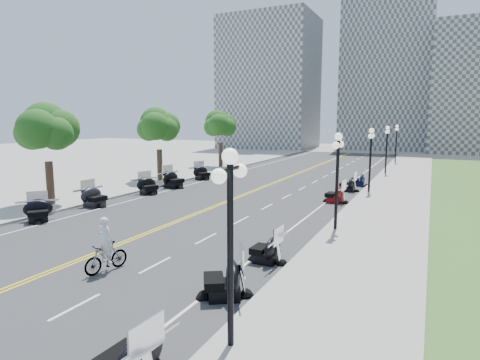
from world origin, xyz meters
The scene contains 47 objects.
ground centered at (0.00, 0.00, 0.00)m, with size 160.00×160.00×0.00m, color gray.
road centered at (0.00, 10.00, 0.00)m, with size 16.00×90.00×0.01m, color #333335.
centerline_yellow_a centered at (-0.12, 10.00, 0.01)m, with size 0.12×90.00×0.00m, color yellow.
centerline_yellow_b centered at (0.12, 10.00, 0.01)m, with size 0.12×90.00×0.00m, color yellow.
edge_line_north centered at (6.40, 10.00, 0.01)m, with size 0.12×90.00×0.00m, color white.
edge_line_south centered at (-6.40, 10.00, 0.01)m, with size 0.12×90.00×0.00m, color white.
lane_dash_4 centered at (3.20, -8.00, 0.01)m, with size 0.12×2.00×0.00m, color white.
lane_dash_5 centered at (3.20, -4.00, 0.01)m, with size 0.12×2.00×0.00m, color white.
lane_dash_6 centered at (3.20, 0.00, 0.01)m, with size 0.12×2.00×0.00m, color white.
lane_dash_7 centered at (3.20, 4.00, 0.01)m, with size 0.12×2.00×0.00m, color white.
lane_dash_8 centered at (3.20, 8.00, 0.01)m, with size 0.12×2.00×0.00m, color white.
lane_dash_9 centered at (3.20, 12.00, 0.01)m, with size 0.12×2.00×0.00m, color white.
lane_dash_10 centered at (3.20, 16.00, 0.01)m, with size 0.12×2.00×0.00m, color white.
lane_dash_11 centered at (3.20, 20.00, 0.01)m, with size 0.12×2.00×0.00m, color white.
lane_dash_12 centered at (3.20, 24.00, 0.01)m, with size 0.12×2.00×0.00m, color white.
lane_dash_13 centered at (3.20, 28.00, 0.01)m, with size 0.12×2.00×0.00m, color white.
lane_dash_14 centered at (3.20, 32.00, 0.01)m, with size 0.12×2.00×0.00m, color white.
lane_dash_15 centered at (3.20, 36.00, 0.01)m, with size 0.12×2.00×0.00m, color white.
lane_dash_16 centered at (3.20, 40.00, 0.01)m, with size 0.12×2.00×0.00m, color white.
lane_dash_17 centered at (3.20, 44.00, 0.01)m, with size 0.12×2.00×0.00m, color white.
lane_dash_18 centered at (3.20, 48.00, 0.01)m, with size 0.12×2.00×0.00m, color white.
lane_dash_19 centered at (3.20, 52.00, 0.01)m, with size 0.12×2.00×0.00m, color white.
sidewalk_north centered at (10.50, 10.00, 0.07)m, with size 5.00×90.00×0.15m, color #9E9991.
sidewalk_south centered at (-10.50, 10.00, 0.07)m, with size 5.00×90.00×0.15m, color #9E9991.
distant_block_a centered at (-18.00, 62.00, 13.00)m, with size 18.00×14.00×26.00m, color gray.
distant_block_b centered at (4.00, 68.00, 15.00)m, with size 16.00×12.00×30.00m, color gray.
street_lamp_1 centered at (8.60, -8.00, 2.60)m, with size 0.50×1.20×4.90m, color black, non-canonical shape.
street_lamp_2 centered at (8.60, 4.00, 2.60)m, with size 0.50×1.20×4.90m, color black, non-canonical shape.
street_lamp_3 centered at (8.60, 16.00, 2.60)m, with size 0.50×1.20×4.90m, color black, non-canonical shape.
street_lamp_4 centered at (8.60, 28.00, 2.60)m, with size 0.50×1.20×4.90m, color black, non-canonical shape.
street_lamp_5 centered at (8.60, 40.00, 2.60)m, with size 0.50×1.20×4.90m, color black, non-canonical shape.
tree_2 centered at (-10.00, 2.00, 4.75)m, with size 4.80×4.80×9.20m, color #235619, non-canonical shape.
tree_3 centered at (-10.00, 14.00, 4.75)m, with size 4.80×4.80×9.20m, color #235619, non-canonical shape.
tree_4 centered at (-10.00, 26.00, 4.75)m, with size 4.80×4.80×9.20m, color #235619, non-canonical shape.
motorcycle_n_3 centered at (7.19, -10.12, 0.66)m, with size 1.89×1.89×1.32m, color black, non-canonical shape.
motorcycle_n_4 centered at (7.03, -5.41, 0.71)m, with size 2.02×2.02×1.41m, color black, non-canonical shape.
motorcycle_n_5 centered at (7.06, -1.77, 0.63)m, with size 1.80×1.80×1.26m, color black, non-canonical shape.
motorcycle_n_8 centered at (7.00, 11.30, 0.68)m, with size 1.95×1.95×1.37m, color #590A0C, non-canonical shape.
motorcycle_n_9 centered at (6.93, 16.31, 0.66)m, with size 1.88×1.88×1.32m, color black, non-canonical shape.
motorcycle_n_10 centered at (7.27, 19.36, 0.63)m, with size 1.81×1.81×1.27m, color black, non-canonical shape.
motorcycle_s_5 centered at (-7.05, -1.29, 0.68)m, with size 1.95×1.95×1.37m, color black, non-canonical shape.
motorcycle_s_6 centered at (-7.19, 3.08, 0.72)m, with size 2.07×2.07×1.45m, color black, non-canonical shape.
motorcycle_s_7 centered at (-6.84, 8.26, 0.71)m, with size 2.03×2.03×1.42m, color black, non-canonical shape.
motorcycle_s_8 centered at (-6.71, 11.48, 0.78)m, with size 2.24×2.24×1.57m, color black, non-canonical shape.
motorcycle_s_9 centered at (-7.00, 16.64, 0.71)m, with size 2.04×2.04×1.43m, color black, non-canonical shape.
bicycle centered at (1.94, -5.34, 0.56)m, with size 0.52×1.85×1.11m, color #A51414.
cyclist_rider centered at (1.94, -5.34, 2.01)m, with size 0.65×0.43×1.79m, color white.
Camera 1 is at (12.85, -16.33, 5.75)m, focal length 30.00 mm.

